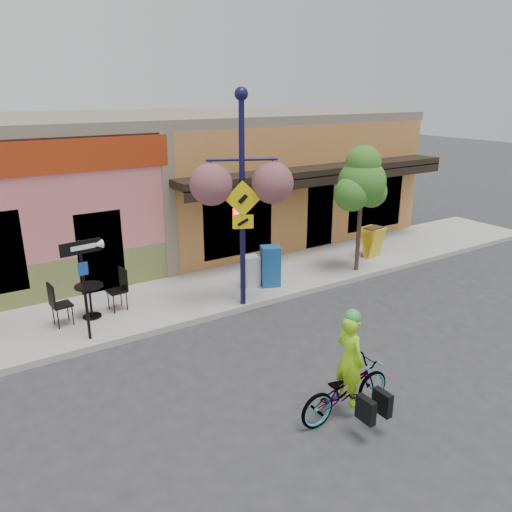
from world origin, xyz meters
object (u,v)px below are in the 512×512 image
(street_tree, at_px, (360,209))
(lamp_post, at_px, (242,202))
(bicycle, at_px, (346,389))
(newspaper_box_blue, at_px, (270,266))
(building, at_px, (149,180))
(cyclist_rider, at_px, (349,373))
(newspaper_box_grey, at_px, (251,271))
(one_way_sign, at_px, (85,291))

(street_tree, bearing_deg, lamp_post, -175.90)
(bicycle, height_order, newspaper_box_blue, newspaper_box_blue)
(lamp_post, bearing_deg, street_tree, 28.88)
(building, xyz_separation_m, cyclist_rider, (-1.06, -11.46, -1.46))
(bicycle, xyz_separation_m, lamp_post, (0.79, 4.61, 2.26))
(building, height_order, newspaper_box_grey, building)
(one_way_sign, bearing_deg, bicycle, -64.69)
(cyclist_rider, bearing_deg, newspaper_box_blue, -20.85)
(one_way_sign, xyz_separation_m, newspaper_box_blue, (5.03, 0.46, -0.55))
(cyclist_rider, bearing_deg, newspaper_box_grey, -15.60)
(bicycle, bearing_deg, lamp_post, -9.64)
(one_way_sign, relative_size, newspaper_box_grey, 2.59)
(cyclist_rider, relative_size, newspaper_box_grey, 1.85)
(cyclist_rider, height_order, newspaper_box_blue, cyclist_rider)
(building, xyz_separation_m, one_way_sign, (-4.07, -6.65, -0.99))
(bicycle, relative_size, street_tree, 0.50)
(newspaper_box_blue, distance_m, street_tree, 3.17)
(one_way_sign, bearing_deg, building, 52.20)
(newspaper_box_grey, xyz_separation_m, street_tree, (3.33, -0.60, 1.43))
(cyclist_rider, relative_size, newspaper_box_blue, 1.43)
(newspaper_box_blue, bearing_deg, lamp_post, -130.53)
(cyclist_rider, bearing_deg, one_way_sign, 32.14)
(building, distance_m, street_tree, 7.59)
(bicycle, relative_size, newspaper_box_grey, 2.18)
(building, height_order, street_tree, building)
(building, height_order, lamp_post, lamp_post)
(newspaper_box_blue, bearing_deg, one_way_sign, -152.60)
(newspaper_box_blue, relative_size, street_tree, 0.30)
(cyclist_rider, distance_m, newspaper_box_blue, 5.65)
(bicycle, bearing_deg, one_way_sign, 31.71)
(bicycle, relative_size, newspaper_box_blue, 1.68)
(lamp_post, relative_size, newspaper_box_blue, 4.68)
(newspaper_box_grey, relative_size, street_tree, 0.23)
(newspaper_box_grey, bearing_deg, bicycle, -98.98)
(bicycle, height_order, lamp_post, lamp_post)
(newspaper_box_blue, height_order, street_tree, street_tree)
(newspaper_box_grey, bearing_deg, cyclist_rider, -98.50)
(cyclist_rider, bearing_deg, bicycle, 90.07)
(one_way_sign, bearing_deg, newspaper_box_blue, -1.05)
(cyclist_rider, xyz_separation_m, newspaper_box_grey, (1.55, 5.51, -0.21))
(newspaper_box_blue, height_order, newspaper_box_grey, newspaper_box_blue)
(newspaper_box_grey, distance_m, street_tree, 3.67)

